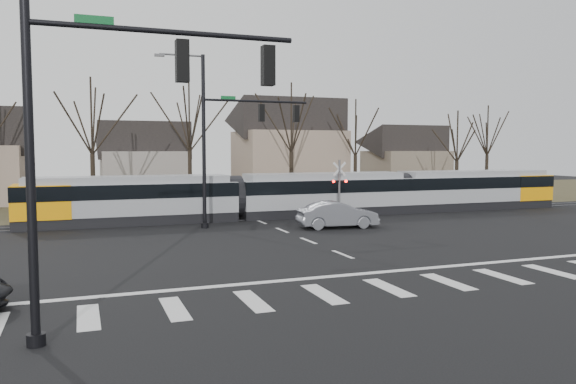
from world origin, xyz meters
name	(u,v)px	position (x,y,z in m)	size (l,w,h in m)	color
ground	(364,263)	(0.00, 0.00, 0.00)	(140.00, 140.00, 0.00)	black
grass_verge	(203,199)	(0.00, 32.00, 0.01)	(140.00, 28.00, 0.01)	#38331E
crosswalk	(419,285)	(0.00, -4.00, 0.01)	(27.00, 2.60, 0.01)	silver
stop_line	(386,272)	(0.00, -1.80, 0.01)	(28.00, 0.35, 0.01)	silver
lane_dashes	(252,218)	(0.00, 16.00, 0.01)	(0.18, 30.00, 0.01)	silver
rail_pair	(253,218)	(0.00, 15.80, 0.03)	(90.00, 1.52, 0.06)	#59595E
tram	(322,192)	(5.19, 16.00, 1.64)	(39.68, 2.95, 3.01)	gray
sedan	(338,215)	(3.47, 9.82, 0.79)	(4.94, 2.19, 1.58)	slate
signal_pole_near_left	(100,107)	(-10.41, -6.00, 5.70)	(9.28, 0.44, 10.20)	black
signal_pole_far	(230,132)	(-2.41, 12.50, 5.70)	(9.28, 0.44, 10.20)	black
rail_crossing_signal	(339,192)	(5.00, 12.79, 1.89)	(1.08, 0.36, 4.00)	#59595B
tree_row	(240,146)	(2.00, 26.00, 5.00)	(59.20, 7.20, 10.00)	black
house_b	(144,157)	(-5.00, 36.00, 3.97)	(8.64, 7.56, 7.65)	gray
house_c	(289,144)	(9.00, 33.00, 5.23)	(10.80, 8.64, 10.10)	gray
house_d	(406,156)	(24.00, 35.00, 3.97)	(8.64, 7.56, 7.65)	#6B5E4E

